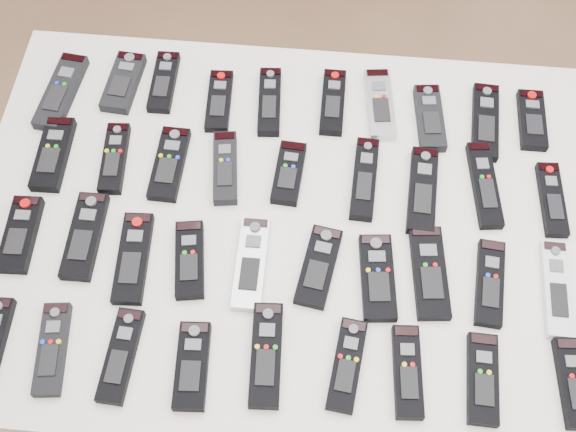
# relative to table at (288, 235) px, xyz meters

# --- Properties ---
(ground) EXTENTS (4.00, 4.00, 0.00)m
(ground) POSITION_rel_table_xyz_m (0.07, 0.03, -0.72)
(ground) COLOR brown
(ground) RESTS_ON ground
(table) EXTENTS (1.25, 0.88, 0.78)m
(table) POSITION_rel_table_xyz_m (0.00, 0.00, 0.00)
(table) COLOR white
(table) RESTS_ON ground
(remote_0) EXTENTS (0.08, 0.20, 0.02)m
(remote_0) POSITION_rel_table_xyz_m (-0.51, 0.26, 0.07)
(remote_0) COLOR black
(remote_0) RESTS_ON table
(remote_1) EXTENTS (0.07, 0.16, 0.02)m
(remote_1) POSITION_rel_table_xyz_m (-0.39, 0.30, 0.07)
(remote_1) COLOR black
(remote_1) RESTS_ON table
(remote_2) EXTENTS (0.05, 0.16, 0.02)m
(remote_2) POSITION_rel_table_xyz_m (-0.30, 0.31, 0.07)
(remote_2) COLOR black
(remote_2) RESTS_ON table
(remote_3) EXTENTS (0.06, 0.16, 0.02)m
(remote_3) POSITION_rel_table_xyz_m (-0.17, 0.27, 0.07)
(remote_3) COLOR black
(remote_3) RESTS_ON table
(remote_4) EXTENTS (0.06, 0.17, 0.02)m
(remote_4) POSITION_rel_table_xyz_m (-0.07, 0.28, 0.07)
(remote_4) COLOR black
(remote_4) RESTS_ON table
(remote_5) EXTENTS (0.05, 0.16, 0.02)m
(remote_5) POSITION_rel_table_xyz_m (0.07, 0.29, 0.07)
(remote_5) COLOR black
(remote_5) RESTS_ON table
(remote_6) EXTENTS (0.07, 0.18, 0.02)m
(remote_6) POSITION_rel_table_xyz_m (0.17, 0.29, 0.07)
(remote_6) COLOR #B7B7BC
(remote_6) RESTS_ON table
(remote_7) EXTENTS (0.07, 0.16, 0.02)m
(remote_7) POSITION_rel_table_xyz_m (0.27, 0.27, 0.07)
(remote_7) COLOR black
(remote_7) RESTS_ON table
(remote_8) EXTENTS (0.06, 0.19, 0.02)m
(remote_8) POSITION_rel_table_xyz_m (0.39, 0.27, 0.07)
(remote_8) COLOR black
(remote_8) RESTS_ON table
(remote_9) EXTENTS (0.05, 0.15, 0.02)m
(remote_9) POSITION_rel_table_xyz_m (0.49, 0.28, 0.07)
(remote_9) COLOR black
(remote_9) RESTS_ON table
(remote_10) EXTENTS (0.06, 0.17, 0.02)m
(remote_10) POSITION_rel_table_xyz_m (-0.49, 0.10, 0.07)
(remote_10) COLOR black
(remote_10) RESTS_ON table
(remote_11) EXTENTS (0.06, 0.16, 0.02)m
(remote_11) POSITION_rel_table_xyz_m (-0.36, 0.11, 0.07)
(remote_11) COLOR black
(remote_11) RESTS_ON table
(remote_12) EXTENTS (0.06, 0.17, 0.02)m
(remote_12) POSITION_rel_table_xyz_m (-0.25, 0.10, 0.07)
(remote_12) COLOR black
(remote_12) RESTS_ON table
(remote_13) EXTENTS (0.07, 0.17, 0.02)m
(remote_13) POSITION_rel_table_xyz_m (-0.14, 0.10, 0.07)
(remote_13) COLOR black
(remote_13) RESTS_ON table
(remote_14) EXTENTS (0.06, 0.14, 0.02)m
(remote_14) POSITION_rel_table_xyz_m (-0.01, 0.10, 0.07)
(remote_14) COLOR black
(remote_14) RESTS_ON table
(remote_15) EXTENTS (0.05, 0.18, 0.02)m
(remote_15) POSITION_rel_table_xyz_m (0.14, 0.10, 0.07)
(remote_15) COLOR black
(remote_15) RESTS_ON table
(remote_16) EXTENTS (0.06, 0.19, 0.02)m
(remote_16) POSITION_rel_table_xyz_m (0.26, 0.09, 0.07)
(remote_16) COLOR black
(remote_16) RESTS_ON table
(remote_17) EXTENTS (0.07, 0.20, 0.02)m
(remote_17) POSITION_rel_table_xyz_m (0.38, 0.11, 0.07)
(remote_17) COLOR black
(remote_17) RESTS_ON table
(remote_18) EXTENTS (0.05, 0.16, 0.02)m
(remote_18) POSITION_rel_table_xyz_m (0.51, 0.09, 0.07)
(remote_18) COLOR black
(remote_18) RESTS_ON table
(remote_19) EXTENTS (0.06, 0.16, 0.02)m
(remote_19) POSITION_rel_table_xyz_m (-0.51, -0.08, 0.07)
(remote_19) COLOR black
(remote_19) RESTS_ON table
(remote_20) EXTENTS (0.06, 0.18, 0.02)m
(remote_20) POSITION_rel_table_xyz_m (-0.38, -0.07, 0.07)
(remote_20) COLOR black
(remote_20) RESTS_ON table
(remote_21) EXTENTS (0.07, 0.19, 0.02)m
(remote_21) POSITION_rel_table_xyz_m (-0.28, -0.11, 0.07)
(remote_21) COLOR black
(remote_21) RESTS_ON table
(remote_22) EXTENTS (0.08, 0.16, 0.02)m
(remote_22) POSITION_rel_table_xyz_m (-0.18, -0.11, 0.07)
(remote_22) COLOR black
(remote_22) RESTS_ON table
(remote_23) EXTENTS (0.06, 0.19, 0.02)m
(remote_23) POSITION_rel_table_xyz_m (-0.06, -0.10, 0.07)
(remote_23) COLOR #B7B7BC
(remote_23) RESTS_ON table
(remote_24) EXTENTS (0.08, 0.17, 0.02)m
(remote_24) POSITION_rel_table_xyz_m (0.07, -0.10, 0.07)
(remote_24) COLOR black
(remote_24) RESTS_ON table
(remote_25) EXTENTS (0.08, 0.17, 0.02)m
(remote_25) POSITION_rel_table_xyz_m (0.18, -0.11, 0.07)
(remote_25) COLOR black
(remote_25) RESTS_ON table
(remote_26) EXTENTS (0.08, 0.19, 0.02)m
(remote_26) POSITION_rel_table_xyz_m (0.27, -0.09, 0.07)
(remote_26) COLOR black
(remote_26) RESTS_ON table
(remote_27) EXTENTS (0.06, 0.17, 0.02)m
(remote_27) POSITION_rel_table_xyz_m (0.38, -0.10, 0.07)
(remote_27) COLOR black
(remote_27) RESTS_ON table
(remote_28) EXTENTS (0.05, 0.19, 0.02)m
(remote_28) POSITION_rel_table_xyz_m (0.50, -0.10, 0.07)
(remote_28) COLOR silver
(remote_28) RESTS_ON table
(remote_30) EXTENTS (0.07, 0.17, 0.02)m
(remote_30) POSITION_rel_table_xyz_m (-0.39, -0.30, 0.07)
(remote_30) COLOR black
(remote_30) RESTS_ON table
(remote_31) EXTENTS (0.06, 0.17, 0.02)m
(remote_31) POSITION_rel_table_xyz_m (-0.27, -0.30, 0.07)
(remote_31) COLOR black
(remote_31) RESTS_ON table
(remote_32) EXTENTS (0.06, 0.16, 0.02)m
(remote_32) POSITION_rel_table_xyz_m (-0.14, -0.31, 0.07)
(remote_32) COLOR black
(remote_32) RESTS_ON table
(remote_33) EXTENTS (0.06, 0.19, 0.02)m
(remote_33) POSITION_rel_table_xyz_m (-0.01, -0.28, 0.07)
(remote_33) COLOR black
(remote_33) RESTS_ON table
(remote_34) EXTENTS (0.07, 0.17, 0.02)m
(remote_34) POSITION_rel_table_xyz_m (0.13, -0.28, 0.07)
(remote_34) COLOR black
(remote_34) RESTS_ON table
(remote_35) EXTENTS (0.06, 0.17, 0.02)m
(remote_35) POSITION_rel_table_xyz_m (0.23, -0.28, 0.07)
(remote_35) COLOR black
(remote_35) RESTS_ON table
(remote_36) EXTENTS (0.06, 0.16, 0.02)m
(remote_36) POSITION_rel_table_xyz_m (0.36, -0.28, 0.07)
(remote_36) COLOR black
(remote_36) RESTS_ON table
(remote_37) EXTENTS (0.06, 0.16, 0.02)m
(remote_37) POSITION_rel_table_xyz_m (0.52, -0.28, 0.07)
(remote_37) COLOR black
(remote_37) RESTS_ON table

